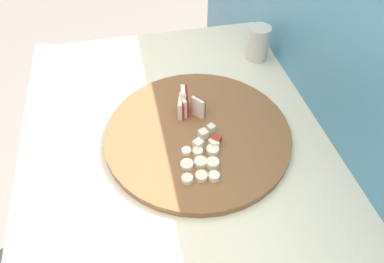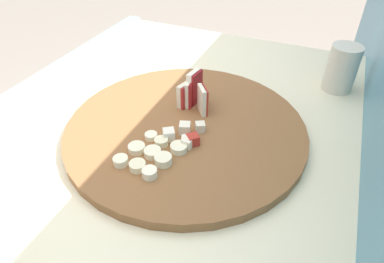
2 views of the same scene
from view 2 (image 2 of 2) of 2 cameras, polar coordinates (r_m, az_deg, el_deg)
The scene contains 5 objects.
cutting_board at distance 0.64m, azimuth -1.05°, elevation 0.45°, with size 0.45×0.45×0.02m, color brown.
apple_wedge_fan at distance 0.67m, azimuth 0.19°, elevation 6.55°, with size 0.07×0.07×0.07m.
apple_dice_pile at distance 0.59m, azimuth -1.10°, elevation -0.57°, with size 0.07×0.07×0.02m.
banana_slice_rows at distance 0.56m, azimuth -6.93°, elevation -3.93°, with size 0.11×0.10×0.01m.
small_jar at distance 0.82m, azimuth 23.95°, elevation 9.72°, with size 0.07×0.07×0.10m, color beige.
Camera 2 is at (0.36, 0.26, 1.33)m, focal length 31.62 mm.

